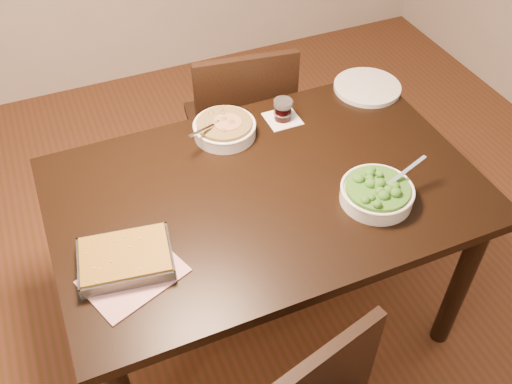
{
  "coord_description": "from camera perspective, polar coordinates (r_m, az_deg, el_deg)",
  "views": [
    {
      "loc": [
        -0.56,
        -1.23,
        2.06
      ],
      "look_at": [
        -0.06,
        -0.05,
        0.8
      ],
      "focal_mm": 40.0,
      "sensor_mm": 36.0,
      "label": 1
    }
  ],
  "objects": [
    {
      "name": "broccoli_bowl",
      "position": [
        1.85,
        12.0,
        -0.06
      ],
      "size": [
        0.27,
        0.24,
        0.09
      ],
      "color": "white",
      "rests_on": "table"
    },
    {
      "name": "wine_tumbler",
      "position": [
        2.13,
        2.7,
        8.25
      ],
      "size": [
        0.07,
        0.07,
        0.08
      ],
      "color": "black",
      "rests_on": "coaster"
    },
    {
      "name": "stew_bowl",
      "position": [
        2.07,
        -3.16,
        6.41
      ],
      "size": [
        0.23,
        0.23,
        0.09
      ],
      "color": "white",
      "rests_on": "table"
    },
    {
      "name": "chair_far",
      "position": [
        2.54,
        -1.51,
        6.87
      ],
      "size": [
        0.48,
        0.48,
        0.9
      ],
      "rotation": [
        0.0,
        0.0,
        3.0
      ],
      "color": "black",
      "rests_on": "ground"
    },
    {
      "name": "table",
      "position": [
        1.95,
        0.97,
        -1.54
      ],
      "size": [
        1.4,
        0.9,
        0.75
      ],
      "color": "black",
      "rests_on": "ground"
    },
    {
      "name": "ground",
      "position": [
        2.46,
        0.78,
        -12.18
      ],
      "size": [
        4.0,
        4.0,
        0.0
      ],
      "primitive_type": "plane",
      "color": "#4D3116",
      "rests_on": "ground"
    },
    {
      "name": "magazine_a",
      "position": [
        1.67,
        -12.17,
        -8.24
      ],
      "size": [
        0.32,
        0.28,
        0.01
      ],
      "primitive_type": "cube",
      "rotation": [
        0.0,
        0.0,
        0.36
      ],
      "color": "#B03248",
      "rests_on": "table"
    },
    {
      "name": "baking_dish",
      "position": [
        1.69,
        -12.91,
        -6.52
      ],
      "size": [
        0.29,
        0.23,
        0.05
      ],
      "rotation": [
        0.0,
        0.0,
        -0.15
      ],
      "color": "silver",
      "rests_on": "table"
    },
    {
      "name": "coaster",
      "position": [
        2.16,
        2.66,
        7.32
      ],
      "size": [
        0.12,
        0.12,
        0.0
      ],
      "primitive_type": "cube",
      "color": "white",
      "rests_on": "table"
    },
    {
      "name": "dinner_plate",
      "position": [
        2.36,
        11.06,
        10.25
      ],
      "size": [
        0.27,
        0.27,
        0.02
      ],
      "primitive_type": "cylinder",
      "color": "silver",
      "rests_on": "table"
    }
  ]
}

